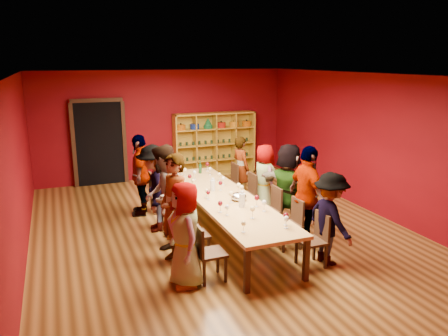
{
  "coord_description": "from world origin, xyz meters",
  "views": [
    {
      "loc": [
        -2.87,
        -7.34,
        3.29
      ],
      "look_at": [
        0.24,
        0.59,
        1.15
      ],
      "focal_mm": 35.0,
      "sensor_mm": 36.0,
      "label": 1
    }
  ],
  "objects": [
    {
      "name": "wine_glass_8",
      "position": [
        0.34,
        0.06,
        0.91
      ],
      "size": [
        0.09,
        0.09,
        0.22
      ],
      "color": "silver",
      "rests_on": "tasting_table"
    },
    {
      "name": "wine_glass_10",
      "position": [
        -0.37,
        -0.79,
        0.9
      ],
      "size": [
        0.08,
        0.08,
        0.21
      ],
      "color": "silver",
      "rests_on": "tasting_table"
    },
    {
      "name": "wine_glass_6",
      "position": [
        0.28,
        0.74,
        0.88
      ],
      "size": [
        0.07,
        0.07,
        0.18
      ],
      "color": "silver",
      "rests_on": "tasting_table"
    },
    {
      "name": "wine_glass_7",
      "position": [
        -0.33,
        0.04,
        0.88
      ],
      "size": [
        0.07,
        0.07,
        0.18
      ],
      "color": "silver",
      "rests_on": "tasting_table"
    },
    {
      "name": "person_right_0",
      "position": [
        1.16,
        -1.78,
        0.77
      ],
      "size": [
        0.44,
        1.01,
        1.54
      ],
      "primitive_type": "imported",
      "rotation": [
        0.0,
        0.0,
        1.6
      ],
      "color": "#141639",
      "rests_on": "ground"
    },
    {
      "name": "chair_person_right_1",
      "position": [
        0.91,
        -1.01,
        0.5
      ],
      "size": [
        0.42,
        0.42,
        0.89
      ],
      "color": "black",
      "rests_on": "ground"
    },
    {
      "name": "wine_glass_22",
      "position": [
        -0.27,
        1.65,
        0.9
      ],
      "size": [
        0.08,
        0.08,
        0.2
      ],
      "color": "silver",
      "rests_on": "tasting_table"
    },
    {
      "name": "chair_person_left_1",
      "position": [
        -0.91,
        -0.84,
        0.5
      ],
      "size": [
        0.42,
        0.42,
        0.89
      ],
      "color": "black",
      "rests_on": "ground"
    },
    {
      "name": "chair_person_right_3",
      "position": [
        0.91,
        0.87,
        0.5
      ],
      "size": [
        0.42,
        0.42,
        0.89
      ],
      "color": "black",
      "rests_on": "ground"
    },
    {
      "name": "chair_person_left_3",
      "position": [
        -0.91,
        0.68,
        0.5
      ],
      "size": [
        0.42,
        0.42,
        0.89
      ],
      "color": "black",
      "rests_on": "ground"
    },
    {
      "name": "person_left_1",
      "position": [
        -1.18,
        -0.84,
        0.92
      ],
      "size": [
        0.66,
        0.78,
        1.84
      ],
      "primitive_type": "imported",
      "rotation": [
        0.0,
        0.0,
        -1.3
      ],
      "color": "#515056",
      "rests_on": "ground"
    },
    {
      "name": "wine_glass_14",
      "position": [
        -0.33,
        -0.06,
        0.88
      ],
      "size": [
        0.07,
        0.07,
        0.18
      ],
      "color": "silver",
      "rests_on": "tasting_table"
    },
    {
      "name": "wine_glass_11",
      "position": [
        0.09,
        0.4,
        0.89
      ],
      "size": [
        0.08,
        0.08,
        0.19
      ],
      "color": "silver",
      "rests_on": "tasting_table"
    },
    {
      "name": "carafe_a",
      "position": [
        -0.06,
        0.44,
        0.87
      ],
      "size": [
        0.11,
        0.11,
        0.26
      ],
      "color": "silver",
      "rests_on": "tasting_table"
    },
    {
      "name": "wine_glass_19",
      "position": [
        0.33,
        -0.76,
        0.91
      ],
      "size": [
        0.09,
        0.09,
        0.22
      ],
      "color": "silver",
      "rests_on": "tasting_table"
    },
    {
      "name": "doorway",
      "position": [
        -1.8,
        4.43,
        1.12
      ],
      "size": [
        1.4,
        0.17,
        2.3
      ],
      "color": "black",
      "rests_on": "ground"
    },
    {
      "name": "chair_person_left_4",
      "position": [
        -0.91,
        1.69,
        0.5
      ],
      "size": [
        0.42,
        0.42,
        0.89
      ],
      "color": "black",
      "rests_on": "ground"
    },
    {
      "name": "chair_person_right_0",
      "position": [
        0.91,
        -1.78,
        0.5
      ],
      "size": [
        0.42,
        0.42,
        0.89
      ],
      "color": "black",
      "rests_on": "ground"
    },
    {
      "name": "shelving_unit",
      "position": [
        1.4,
        4.32,
        0.98
      ],
      "size": [
        2.4,
        0.4,
        1.8
      ],
      "color": "gold",
      "rests_on": "ground"
    },
    {
      "name": "wine_glass_5",
      "position": [
        0.02,
        -1.25,
        0.91
      ],
      "size": [
        0.09,
        0.09,
        0.22
      ],
      "color": "silver",
      "rests_on": "tasting_table"
    },
    {
      "name": "chair_person_right_4",
      "position": [
        0.91,
        1.88,
        0.5
      ],
      "size": [
        0.42,
        0.42,
        0.89
      ],
      "color": "black",
      "rests_on": "ground"
    },
    {
      "name": "wine_glass_12",
      "position": [
        0.34,
        -0.07,
        0.9
      ],
      "size": [
        0.08,
        0.08,
        0.21
      ],
      "color": "silver",
      "rests_on": "tasting_table"
    },
    {
      "name": "wine_glass_17",
      "position": [
        0.3,
        1.01,
        0.89
      ],
      "size": [
        0.08,
        0.08,
        0.19
      ],
      "color": "silver",
      "rests_on": "tasting_table"
    },
    {
      "name": "chair_person_left_0",
      "position": [
        -0.91,
        -1.6,
        0.5
      ],
      "size": [
        0.42,
        0.42,
        0.89
      ],
      "color": "black",
      "rests_on": "ground"
    },
    {
      "name": "chair_person_left_2",
      "position": [
        -0.91,
        -0.11,
        0.5
      ],
      "size": [
        0.42,
        0.42,
        0.89
      ],
      "color": "black",
      "rests_on": "ground"
    },
    {
      "name": "person_left_4",
      "position": [
        -1.25,
        1.69,
        0.88
      ],
      "size": [
        0.74,
        1.12,
        1.76
      ],
      "primitive_type": "imported",
      "rotation": [
        0.0,
        0.0,
        -1.86
      ],
      "color": "#151A3C",
      "rests_on": "ground"
    },
    {
      "name": "wine_glass_0",
      "position": [
        0.34,
        -1.02,
        0.9
      ],
      "size": [
        0.08,
        0.08,
        0.21
      ],
      "color": "silver",
      "rests_on": "tasting_table"
    },
    {
      "name": "wine_glass_2",
      "position": [
        -0.36,
        -1.74,
        0.88
      ],
      "size": [
        0.07,
        0.07,
        0.19
      ],
      "color": "silver",
      "rests_on": "tasting_table"
    },
    {
      "name": "wine_glass_9",
      "position": [
        -0.0,
        -0.38,
        0.91
      ],
      "size": [
        0.09,
        0.09,
        0.22
      ],
      "color": "silver",
      "rests_on": "tasting_table"
    },
    {
      "name": "person_right_1",
      "position": [
        1.21,
        -1.01,
        0.91
      ],
      "size": [
        0.49,
        1.07,
        1.83
      ],
      "primitive_type": "imported",
      "rotation": [
        0.0,
        0.0,
        1.58
      ],
      "color": "#5E84C1",
      "rests_on": "ground"
    },
    {
      "name": "room_shell",
      "position": [
        0.0,
        0.0,
        1.5
      ],
      "size": [
        7.1,
        9.1,
        3.04
      ],
      "color": "#563716",
      "rests_on": "ground"
    },
    {
      "name": "wine_glass_15",
      "position": [
        -0.32,
        -0.97,
        0.89
      ],
      "size": [
        0.08,
        0.08,
        0.19
      ],
      "color": "silver",
      "rests_on": "tasting_table"
    },
    {
      "name": "wine_glass_13",
      "position": [
        -0.34,
        1.08,
        0.9
      ],
      "size": [
        0.08,
        0.08,
        0.21
      ],
      "color": "silver",
      "rests_on": "tasting_table"
    },
    {
      "name": "person_left_0",
      "position": [
        -1.23,
        -1.6,
        0.8
      ],
      "size": [
        0.45,
        0.79,
        1.59
      ],
      "primitive_type": "imported",
      "rotation": [
        0.0,
        0.0,
        -1.54
      ],
      "color": "#5475AE",
      "rests_on": "ground"
    },
    {
      "name": "wine_glass_21",
      "position": [
        0.3,
        1.6,
        0.88
      ],
      "size": [
        0.07,
        0.07,
        0.18
      ],
      "color": "silver",
      "rests_on": "tasting_table"
    },
    {
      "name": "person_right_2",
      "position": [
        1.26,
        -0.22,
        0.86
      ],
      "size": [
        1.02,
        1.66,
        1.72
      ],
      "primitive_type": "imported",
      "rotation": [
        0.0,
        0.0,
        1.95
      ],
      "color": "#5584B0",
      "rests_on": "ground"
    },
    {
      "name": "wine_glass_1",
      "position": [
        -0.29,
        1.87,
        0.9
      ],
      "size": [
        0.08,
        0.08,
        0.21
      ],
      "color": "silver",
      "rests_on": "tasting_table"
    },
    {
      "name": "chair_person_right_2",
      "position": [
        0.91,
        -0.22,
        0.5
      ],
      "size": [
        0.42,
        0.42,
        0.89
      ],
      "color": "black",
      "rests_on": "ground"
    },
    {
      "name": "wine_bottle",
      "position": [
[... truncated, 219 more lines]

